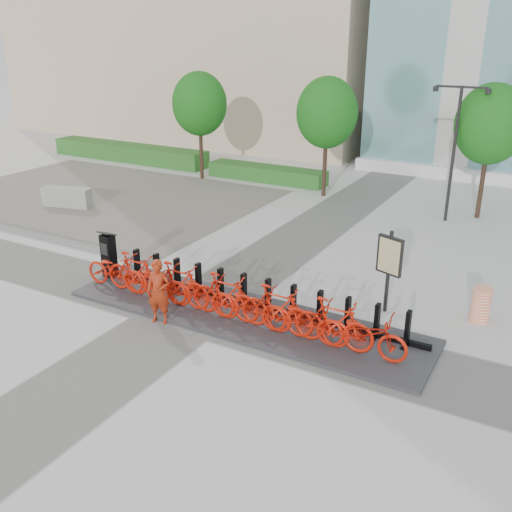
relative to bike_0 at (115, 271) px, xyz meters
The scene contains 27 objects.
ground 2.67m from the bike_0, ahead, with size 120.00×120.00×0.00m, color silver.
gravel_patch 10.24m from the bike_0, 136.39° to the left, with size 14.00×14.00×0.00m, color gray.
curb 7.67m from the bike_0, 165.24° to the left, with size 14.00×0.25×0.15m, color slate.
hedge_a 17.71m from the bike_0, 130.07° to the left, with size 10.00×1.40×0.90m, color #2C5121.
hedge_b 13.47m from the bike_0, 100.27° to the left, with size 6.00×1.20×0.70m, color #2C5121.
tree_0 13.54m from the bike_0, 114.14° to the left, with size 2.60×2.60×5.10m.
tree_1 12.46m from the bike_0, 84.78° to the left, with size 2.60×2.60×5.10m.
tree_2 14.56m from the bike_0, 57.76° to the left, with size 2.60×2.60×5.10m.
streetlamp 13.12m from the bike_0, 59.15° to the left, with size 2.00×0.20×5.00m.
dock_pad 3.96m from the bike_0, ahead, with size 9.60×2.40×0.08m, color #36353A.
dock_rail_posts 4.05m from the bike_0, 11.77° to the left, with size 8.02×0.50×0.85m, color black, non-canonical shape.
bike_0 is the anchor object (origin of this frame).
bike_1 0.72m from the bike_0, ahead, with size 0.54×1.92×1.16m, color red.
bike_2 1.44m from the bike_0, ahead, with size 0.69×1.98×1.04m, color red.
bike_3 2.16m from the bike_0, ahead, with size 0.54×1.92×1.16m, color red.
bike_4 2.88m from the bike_0, ahead, with size 0.69×1.98×1.04m, color red.
bike_5 3.60m from the bike_0, ahead, with size 0.54×1.92×1.16m, color red.
bike_6 4.32m from the bike_0, ahead, with size 0.69×1.98×1.04m, color red.
bike_7 5.04m from the bike_0, ahead, with size 0.54×1.92×1.16m, color red.
bike_8 5.76m from the bike_0, ahead, with size 0.69×1.98×1.04m, color red.
bike_9 6.48m from the bike_0, ahead, with size 0.54×1.92×1.16m, color red.
bike_10 7.20m from the bike_0, ahead, with size 0.69×1.98×1.04m, color red.
kiosk 0.93m from the bike_0, 143.54° to the left, with size 0.44×0.37×1.40m.
worker_red 2.41m from the bike_0, 21.68° to the right, with size 0.60×0.40×1.65m, color #9B280F.
construction_barrel 9.66m from the bike_0, 18.64° to the left, with size 0.47×0.47×0.90m, color #FF4401.
jersey_barrier 9.15m from the bike_0, 144.84° to the left, with size 2.06×0.56×0.79m, color #9B9B9B.
map_sign 7.40m from the bike_0, 19.42° to the left, with size 0.71×0.34×2.20m.
Camera 1 is at (7.94, -10.79, 6.75)m, focal length 40.00 mm.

